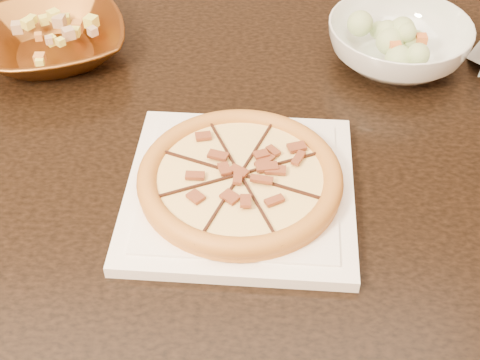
{
  "coord_description": "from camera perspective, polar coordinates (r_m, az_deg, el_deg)",
  "views": [
    {
      "loc": [
        0.15,
        -0.65,
        1.41
      ],
      "look_at": [
        0.15,
        0.01,
        0.78
      ],
      "focal_mm": 50.0,
      "sensor_mm": 36.0,
      "label": 1
    }
  ],
  "objects": [
    {
      "name": "salad_bowl",
      "position": [
        1.2,
        13.32,
        11.29
      ],
      "size": [
        0.32,
        0.32,
        0.08
      ],
      "primitive_type": "imported",
      "rotation": [
        0.0,
        0.0,
        0.37
      ],
      "color": "white",
      "rests_on": "dining_table"
    },
    {
      "name": "pizza",
      "position": [
        0.91,
        -0.0,
        0.18
      ],
      "size": [
        0.28,
        0.28,
        0.03
      ],
      "color": "orange",
      "rests_on": "plate"
    },
    {
      "name": "bronze_bowl",
      "position": [
        1.23,
        -15.68,
        11.3
      ],
      "size": [
        0.31,
        0.31,
        0.06
      ],
      "primitive_type": "imported",
      "rotation": [
        0.0,
        0.0,
        0.29
      ],
      "color": "brown",
      "rests_on": "dining_table"
    },
    {
      "name": "plate",
      "position": [
        0.93,
        0.0,
        -0.87
      ],
      "size": [
        0.34,
        0.34,
        0.02
      ],
      "color": "white",
      "rests_on": "dining_table"
    },
    {
      "name": "mixed_dish",
      "position": [
        1.21,
        -16.14,
        13.06
      ],
      "size": [
        0.11,
        0.11,
        0.03
      ],
      "color": "tan",
      "rests_on": "bronze_bowl"
    },
    {
      "name": "salad",
      "position": [
        1.17,
        13.77,
        13.57
      ],
      "size": [
        0.13,
        0.11,
        0.04
      ],
      "color": "beige",
      "rests_on": "salad_bowl"
    },
    {
      "name": "dining_table",
      "position": [
        1.12,
        -3.98,
        1.12
      ],
      "size": [
        1.49,
        1.0,
        0.75
      ],
      "color": "black",
      "rests_on": "floor"
    }
  ]
}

